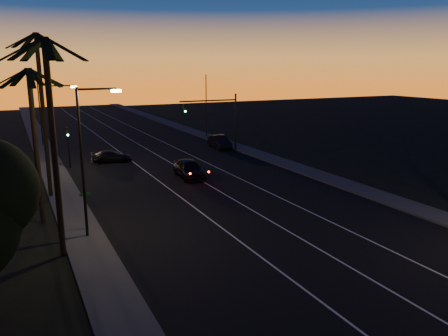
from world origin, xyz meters
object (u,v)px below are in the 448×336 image
lead_car (189,168)px  cross_car (112,157)px  right_car (220,142)px  signal_mast (218,114)px

lead_car → cross_car: bearing=117.2°
right_car → cross_car: (-14.10, -2.46, -0.18)m
lead_car → right_car: 15.28m
signal_mast → right_car: (1.86, 3.36, -3.97)m
cross_car → right_car: bearing=9.9°
signal_mast → right_car: bearing=61.0°
right_car → signal_mast: bearing=-119.0°
cross_car → lead_car: bearing=-62.8°
signal_mast → right_car: 5.53m
lead_car → right_car: (9.03, 12.33, -0.06)m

